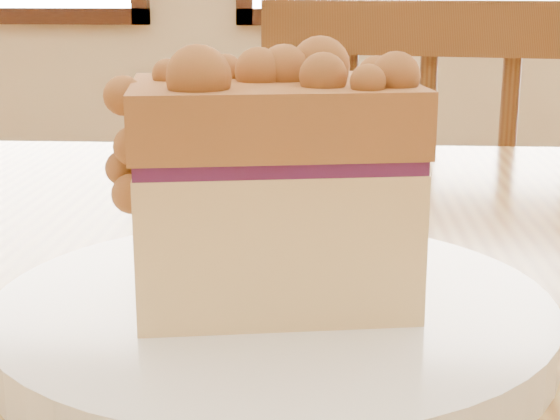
% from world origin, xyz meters
% --- Properties ---
extents(cafe_chair_main, '(0.46, 0.46, 0.89)m').
position_xyz_m(cafe_chair_main, '(0.15, 0.81, 0.45)').
color(cafe_chair_main, brown).
rests_on(cafe_chair_main, ground).
extents(plate, '(0.23, 0.23, 0.02)m').
position_xyz_m(plate, '(0.03, 0.07, 0.76)').
color(plate, white).
rests_on(plate, cafe_table_main).
extents(cake_slice, '(0.13, 0.10, 0.11)m').
position_xyz_m(cake_slice, '(0.03, 0.07, 0.82)').
color(cake_slice, '#F1CA88').
rests_on(cake_slice, plate).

